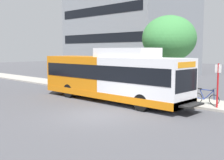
{
  "coord_description": "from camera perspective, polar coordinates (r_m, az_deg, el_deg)",
  "views": [
    {
      "loc": [
        -10.0,
        -10.8,
        3.5
      ],
      "look_at": [
        2.88,
        1.59,
        1.6
      ],
      "focal_mm": 44.96,
      "sensor_mm": 36.0,
      "label": 1
    }
  ],
  "objects": [
    {
      "name": "bus_stop_sign_pole",
      "position": [
        17.5,
        20.71,
        -0.39
      ],
      "size": [
        0.1,
        0.36,
        2.6
      ],
      "color": "red",
      "rests_on": "sidewalk_curb"
    },
    {
      "name": "sidewalk_curb",
      "position": [
        24.15,
        -0.78,
        -2.1
      ],
      "size": [
        3.0,
        56.0,
        0.14
      ],
      "primitive_type": "cube",
      "color": "#A8A399",
      "rests_on": "ground"
    },
    {
      "name": "street_tree_near_stop",
      "position": [
        21.24,
        11.52,
        8.24
      ],
      "size": [
        3.96,
        3.96,
        5.91
      ],
      "color": "#4C3823",
      "rests_on": "sidewalk_curb"
    },
    {
      "name": "bicycle_parked",
      "position": [
        18.5,
        18.53,
        -3.39
      ],
      "size": [
        0.52,
        1.76,
        1.02
      ],
      "color": "black",
      "rests_on": "sidewalk_curb"
    },
    {
      "name": "transit_bus",
      "position": [
        19.23,
        -0.15,
        0.71
      ],
      "size": [
        2.58,
        12.25,
        3.65
      ],
      "color": "white",
      "rests_on": "ground"
    },
    {
      "name": "ground_plane",
      "position": [
        21.58,
        -17.91,
        -3.56
      ],
      "size": [
        120.0,
        120.0,
        0.0
      ],
      "primitive_type": "plane",
      "color": "#4C4C51"
    }
  ]
}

